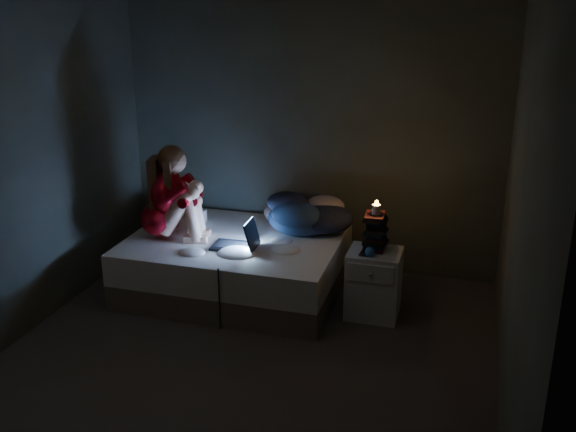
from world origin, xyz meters
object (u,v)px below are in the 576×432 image
at_px(candle, 376,206).
at_px(phone, 365,253).
at_px(laptop, 234,233).
at_px(nightstand, 374,283).
at_px(bed, 236,264).
at_px(woman, 159,192).

height_order(candle, phone, candle).
relative_size(laptop, candle, 4.74).
distance_m(nightstand, phone, 0.31).
relative_size(nightstand, candle, 7.15).
bearing_deg(bed, nightstand, -5.38).
distance_m(bed, laptop, 0.45).
bearing_deg(phone, nightstand, 44.22).
height_order(laptop, candle, candle).
bearing_deg(nightstand, bed, 174.62).
bearing_deg(woman, laptop, -14.34).
distance_m(laptop, candle, 1.23).
xyz_separation_m(laptop, candle, (1.18, 0.15, 0.31)).
height_order(nightstand, candle, candle).
relative_size(woman, phone, 6.05).
bearing_deg(phone, candle, 67.39).
xyz_separation_m(woman, phone, (1.82, -0.01, -0.35)).
relative_size(woman, laptop, 2.23).
bearing_deg(nightstand, laptop, -175.60).
bearing_deg(candle, bed, 177.17).
distance_m(laptop, nightstand, 1.25).
relative_size(woman, candle, 10.58).
xyz_separation_m(bed, phone, (1.19, -0.18, 0.32)).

